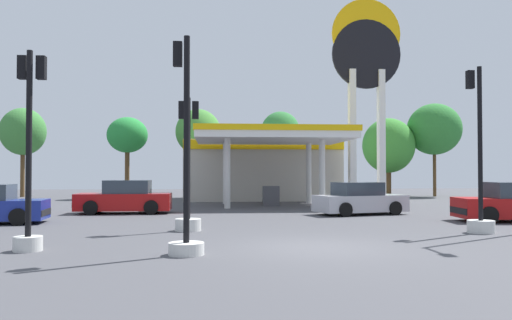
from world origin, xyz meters
TOP-DOWN VIEW (x-y plane):
  - ground_plane at (0.00, 0.00)m, footprint 90.00×90.00m
  - gas_station at (0.63, 22.06)m, footprint 10.27×13.68m
  - station_pole_sign at (7.03, 19.06)m, footprint 4.38×0.56m
  - car_0 at (3.90, 9.72)m, footprint 4.31×2.69m
  - car_3 at (-6.63, 11.29)m, footprint 4.25×1.98m
  - traffic_signal_0 at (-6.99, 0.01)m, footprint 0.67×0.69m
  - traffic_signal_1 at (5.66, 2.63)m, footprint 0.82×0.82m
  - traffic_signal_2 at (-3.39, 3.97)m, footprint 0.83×0.83m
  - traffic_signal_3 at (-3.21, -0.91)m, footprint 0.82×0.82m
  - tree_0 at (-17.07, 27.81)m, footprint 3.38×3.38m
  - tree_1 at (-8.78, 24.94)m, footprint 2.89×2.89m
  - tree_2 at (-3.72, 25.06)m, footprint 3.28×3.28m
  - tree_3 at (2.43, 25.91)m, footprint 2.92×2.92m
  - tree_4 at (10.94, 26.30)m, footprint 4.02×4.02m
  - tree_5 at (14.53, 26.13)m, footprint 4.14×4.14m

SIDE VIEW (x-z plane):
  - ground_plane at x=0.00m, z-range 0.00..0.00m
  - car_0 at x=3.90m, z-range -0.07..1.37m
  - car_3 at x=-6.63m, z-range -0.07..1.44m
  - traffic_signal_2 at x=-3.39m, z-range -0.94..3.35m
  - traffic_signal_1 at x=5.66m, z-range -1.37..3.81m
  - traffic_signal_3 at x=-3.21m, z-range -1.14..3.87m
  - traffic_signal_0 at x=-6.99m, z-range -0.64..4.18m
  - gas_station at x=0.63m, z-range 0.11..4.38m
  - tree_4 at x=10.94m, z-range 0.90..6.97m
  - tree_1 at x=-8.78m, z-range 1.59..7.42m
  - tree_2 at x=-3.72m, z-range 1.57..8.04m
  - tree_0 at x=-17.07m, z-range 1.56..8.33m
  - tree_3 at x=2.43m, z-range 1.72..8.18m
  - tree_5 at x=14.53m, z-range 1.61..8.83m
  - station_pole_sign at x=7.03m, z-range 1.83..14.68m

